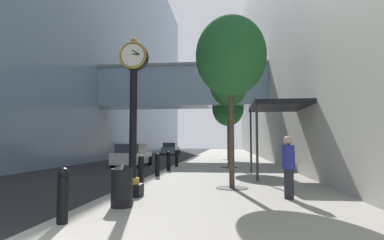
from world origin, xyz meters
TOP-DOWN VIEW (x-y plane):
  - ground_plane at (0.00, 27.00)m, footprint 110.00×110.00m
  - sidewalk_right at (3.55, 30.00)m, footprint 7.11×80.00m
  - building_block_left at (-12.15, 29.96)m, footprint 24.16×80.00m
  - building_block_right at (11.61, 30.00)m, footprint 9.00×80.00m
  - street_clock at (0.83, 5.47)m, footprint 0.84×0.55m
  - bollard_nearest at (0.40, 2.32)m, footprint 0.22×0.22m
  - bollard_third at (0.40, 7.97)m, footprint 0.22×0.22m
  - bollard_fourth at (0.40, 10.79)m, footprint 0.22×0.22m
  - bollard_fifth at (0.40, 13.62)m, footprint 0.22×0.22m
  - bollard_sixth at (0.40, 16.44)m, footprint 0.22×0.22m
  - street_tree_near at (3.73, 7.41)m, footprint 2.47×2.47m
  - street_tree_mid_near at (3.73, 16.26)m, footprint 2.34×2.34m
  - street_tree_mid_far at (3.73, 25.11)m, footprint 2.83×2.83m
  - trash_bin at (1.02, 3.96)m, footprint 0.53×0.53m
  - pedestrian_walking at (5.26, 5.51)m, footprint 0.46×0.46m
  - storefront_awning at (5.87, 11.11)m, footprint 2.40×3.60m
  - car_white_near at (-3.07, 18.33)m, footprint 2.14×4.39m
  - car_grey_mid at (-4.00, 39.19)m, footprint 2.14×4.45m

SIDE VIEW (x-z plane):
  - ground_plane at x=0.00m, z-range 0.00..0.00m
  - sidewalk_right at x=3.55m, z-range 0.00..0.14m
  - trash_bin at x=1.02m, z-range 0.15..1.20m
  - bollard_nearest at x=0.40m, z-range 0.16..1.23m
  - bollard_third at x=0.40m, z-range 0.16..1.23m
  - bollard_fourth at x=0.40m, z-range 0.16..1.23m
  - bollard_fifth at x=0.40m, z-range 0.16..1.23m
  - bollard_sixth at x=0.40m, z-range 0.16..1.23m
  - car_white_near at x=-3.07m, z-range -0.02..1.56m
  - car_grey_mid at x=-4.00m, z-range -0.02..1.62m
  - pedestrian_walking at x=5.26m, z-range 0.20..1.93m
  - street_clock at x=0.83m, z-range 0.37..5.05m
  - storefront_awning at x=5.87m, z-range 1.63..4.93m
  - street_tree_near at x=3.73m, z-range 1.69..7.69m
  - street_tree_mid_far at x=3.73m, z-range 1.63..7.90m
  - street_tree_mid_near at x=3.73m, z-range 2.00..8.48m
  - building_block_left at x=-12.15m, z-range -0.07..29.73m
  - building_block_right at x=11.61m, z-range 0.00..31.82m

